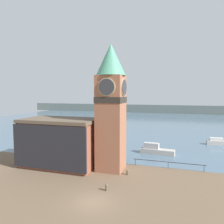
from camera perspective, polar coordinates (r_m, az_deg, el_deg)
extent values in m
plane|color=brown|center=(26.03, -4.81, -22.35)|extent=(160.00, 160.00, 0.00)
cube|color=slate|center=(96.27, 12.09, -2.34)|extent=(160.00, 120.00, 0.00)
cube|color=slate|center=(135.74, 13.71, 0.76)|extent=(180.00, 3.00, 5.00)
cube|color=#232328|center=(36.56, 14.47, -12.55)|extent=(11.18, 0.08, 0.08)
cylinder|color=#232328|center=(37.33, 6.11, -12.90)|extent=(0.07, 0.07, 1.05)
cylinder|color=#232328|center=(36.72, 14.46, -13.33)|extent=(0.07, 0.07, 1.05)
cylinder|color=#232328|center=(36.86, 22.93, -13.50)|extent=(0.07, 0.07, 1.05)
cube|color=#935B42|center=(33.68, -0.30, -2.98)|extent=(3.93, 3.93, 14.60)
cube|color=#2D2823|center=(33.38, -0.30, 3.21)|extent=(4.05, 4.05, 0.90)
cylinder|color=tan|center=(31.46, -1.43, 6.54)|extent=(2.61, 0.12, 2.61)
cylinder|color=#333338|center=(31.38, -1.48, 6.54)|extent=(2.37, 0.12, 2.37)
cylinder|color=tan|center=(32.82, 3.09, 6.46)|extent=(0.12, 2.61, 2.61)
cylinder|color=#333338|center=(32.79, 3.23, 6.46)|extent=(0.12, 2.37, 2.37)
cone|color=#4C9375|center=(33.75, -0.30, 13.53)|extent=(4.52, 4.52, 4.76)
cube|color=brown|center=(37.47, -13.19, -7.99)|extent=(11.95, 6.92, 7.28)
cube|color=brown|center=(36.80, -13.31, -2.07)|extent=(12.35, 7.32, 0.50)
cube|color=#232328|center=(34.46, -16.29, -8.94)|extent=(12.45, 0.30, 6.70)
cube|color=#B7B2A8|center=(44.61, 11.78, -10.06)|extent=(6.73, 2.23, 0.97)
cube|color=#B2B2B2|center=(44.57, 10.28, -8.65)|extent=(3.00, 1.43, 1.13)
cube|color=#B7B2A8|center=(56.85, 26.75, -7.23)|extent=(6.67, 1.91, 1.00)
cube|color=silver|center=(56.43, 25.61, -6.42)|extent=(2.96, 1.21, 0.64)
cylinder|color=brown|center=(28.31, -1.44, -19.22)|extent=(0.33, 0.33, 0.69)
sphere|color=brown|center=(28.17, -1.44, -18.58)|extent=(0.35, 0.35, 0.35)
cylinder|color=brown|center=(33.25, 4.09, -15.59)|extent=(0.34, 0.34, 0.57)
sphere|color=brown|center=(33.15, 4.09, -15.13)|extent=(0.36, 0.36, 0.36)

